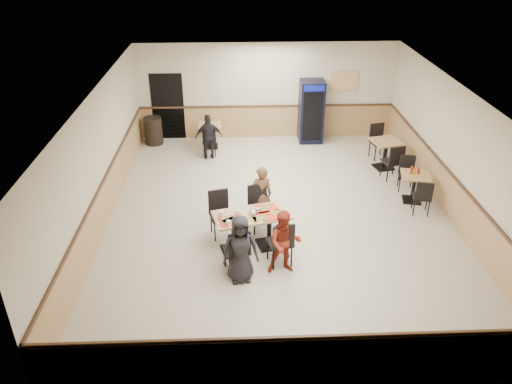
{
  "coord_description": "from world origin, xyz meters",
  "views": [
    {
      "loc": [
        -0.96,
        -10.09,
        6.15
      ],
      "look_at": [
        -0.56,
        -0.5,
        0.93
      ],
      "focal_mm": 35.0,
      "sensor_mm": 36.0,
      "label": 1
    }
  ],
  "objects_px": {
    "lone_diner": "(209,137)",
    "pepsi_cooler": "(311,111)",
    "main_table": "(252,226)",
    "diner_woman_right": "(285,243)",
    "diner_man_opposite": "(261,195)",
    "back_table": "(210,132)",
    "side_table_near": "(414,183)",
    "diner_woman_left": "(240,249)",
    "side_table_far": "(385,150)",
    "trash_bin": "(154,131)"
  },
  "relations": [
    {
      "from": "back_table",
      "to": "side_table_far",
      "type": "bearing_deg",
      "value": -18.83
    },
    {
      "from": "diner_man_opposite",
      "to": "side_table_far",
      "type": "distance_m",
      "value": 4.54
    },
    {
      "from": "lone_diner",
      "to": "pepsi_cooler",
      "type": "xyz_separation_m",
      "value": [
        3.13,
        1.22,
        0.3
      ]
    },
    {
      "from": "diner_woman_left",
      "to": "back_table",
      "type": "bearing_deg",
      "value": 90.1
    },
    {
      "from": "side_table_near",
      "to": "main_table",
      "type": "bearing_deg",
      "value": -155.1
    },
    {
      "from": "lone_diner",
      "to": "back_table",
      "type": "height_order",
      "value": "lone_diner"
    },
    {
      "from": "diner_man_opposite",
      "to": "diner_woman_left",
      "type": "bearing_deg",
      "value": 66.02
    },
    {
      "from": "back_table",
      "to": "diner_man_opposite",
      "type": "bearing_deg",
      "value": -73.28
    },
    {
      "from": "lone_diner",
      "to": "back_table",
      "type": "distance_m",
      "value": 0.85
    },
    {
      "from": "lone_diner",
      "to": "side_table_far",
      "type": "xyz_separation_m",
      "value": [
        4.94,
        -0.86,
        -0.13
      ]
    },
    {
      "from": "diner_man_opposite",
      "to": "pepsi_cooler",
      "type": "bearing_deg",
      "value": -120.82
    },
    {
      "from": "diner_man_opposite",
      "to": "back_table",
      "type": "distance_m",
      "value": 4.64
    },
    {
      "from": "diner_woman_right",
      "to": "side_table_far",
      "type": "xyz_separation_m",
      "value": [
        3.25,
        4.62,
        -0.13
      ]
    },
    {
      "from": "main_table",
      "to": "side_table_far",
      "type": "height_order",
      "value": "main_table"
    },
    {
      "from": "lone_diner",
      "to": "back_table",
      "type": "xyz_separation_m",
      "value": [
        0.0,
        0.83,
        -0.19
      ]
    },
    {
      "from": "main_table",
      "to": "diner_woman_right",
      "type": "height_order",
      "value": "diner_woman_right"
    },
    {
      "from": "main_table",
      "to": "pepsi_cooler",
      "type": "distance_m",
      "value": 6.24
    },
    {
      "from": "main_table",
      "to": "side_table_near",
      "type": "xyz_separation_m",
      "value": [
        4.06,
        1.89,
        -0.07
      ]
    },
    {
      "from": "lone_diner",
      "to": "pepsi_cooler",
      "type": "relative_size",
      "value": 0.69
    },
    {
      "from": "pepsi_cooler",
      "to": "diner_woman_right",
      "type": "bearing_deg",
      "value": -102.39
    },
    {
      "from": "diner_woman_left",
      "to": "pepsi_cooler",
      "type": "height_order",
      "value": "pepsi_cooler"
    },
    {
      "from": "diner_man_opposite",
      "to": "trash_bin",
      "type": "relative_size",
      "value": 1.65
    },
    {
      "from": "diner_woman_left",
      "to": "side_table_near",
      "type": "xyz_separation_m",
      "value": [
        4.31,
        2.93,
        -0.22
      ]
    },
    {
      "from": "diner_woman_right",
      "to": "diner_man_opposite",
      "type": "relative_size",
      "value": 0.96
    },
    {
      "from": "trash_bin",
      "to": "side_table_near",
      "type": "bearing_deg",
      "value": -29.7
    },
    {
      "from": "back_table",
      "to": "main_table",
      "type": "bearing_deg",
      "value": -78.83
    },
    {
      "from": "side_table_far",
      "to": "back_table",
      "type": "height_order",
      "value": "side_table_far"
    },
    {
      "from": "side_table_near",
      "to": "diner_woman_right",
      "type": "bearing_deg",
      "value": -141.88
    },
    {
      "from": "diner_woman_left",
      "to": "diner_man_opposite",
      "type": "relative_size",
      "value": 0.99
    },
    {
      "from": "diner_woman_right",
      "to": "pepsi_cooler",
      "type": "height_order",
      "value": "pepsi_cooler"
    },
    {
      "from": "main_table",
      "to": "lone_diner",
      "type": "bearing_deg",
      "value": 88.72
    },
    {
      "from": "main_table",
      "to": "diner_woman_right",
      "type": "bearing_deg",
      "value": -67.62
    },
    {
      "from": "side_table_far",
      "to": "pepsi_cooler",
      "type": "relative_size",
      "value": 0.47
    },
    {
      "from": "diner_woman_left",
      "to": "back_table",
      "type": "distance_m",
      "value": 6.58
    },
    {
      "from": "side_table_far",
      "to": "back_table",
      "type": "bearing_deg",
      "value": 161.17
    },
    {
      "from": "side_table_far",
      "to": "main_table",
      "type": "bearing_deg",
      "value": -135.45
    },
    {
      "from": "trash_bin",
      "to": "pepsi_cooler",
      "type": "bearing_deg",
      "value": 0.5
    },
    {
      "from": "main_table",
      "to": "diner_woman_left",
      "type": "height_order",
      "value": "diner_woman_left"
    },
    {
      "from": "diner_man_opposite",
      "to": "trash_bin",
      "type": "bearing_deg",
      "value": -67.49
    },
    {
      "from": "diner_woman_right",
      "to": "lone_diner",
      "type": "bearing_deg",
      "value": 104.07
    },
    {
      "from": "side_table_far",
      "to": "pepsi_cooler",
      "type": "xyz_separation_m",
      "value": [
        -1.81,
        2.08,
        0.42
      ]
    },
    {
      "from": "trash_bin",
      "to": "back_table",
      "type": "bearing_deg",
      "value": -11.17
    },
    {
      "from": "diner_man_opposite",
      "to": "diner_woman_right",
      "type": "bearing_deg",
      "value": 90.56
    },
    {
      "from": "main_table",
      "to": "diner_man_opposite",
      "type": "xyz_separation_m",
      "value": [
        0.25,
        1.04,
        0.15
      ]
    },
    {
      "from": "main_table",
      "to": "pepsi_cooler",
      "type": "bearing_deg",
      "value": 56.44
    },
    {
      "from": "pepsi_cooler",
      "to": "main_table",
      "type": "bearing_deg",
      "value": -109.51
    },
    {
      "from": "side_table_near",
      "to": "back_table",
      "type": "distance_m",
      "value": 6.28
    },
    {
      "from": "lone_diner",
      "to": "side_table_near",
      "type": "relative_size",
      "value": 1.66
    },
    {
      "from": "pepsi_cooler",
      "to": "side_table_near",
      "type": "bearing_deg",
      "value": -63.49
    },
    {
      "from": "main_table",
      "to": "back_table",
      "type": "bearing_deg",
      "value": 86.8
    }
  ]
}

